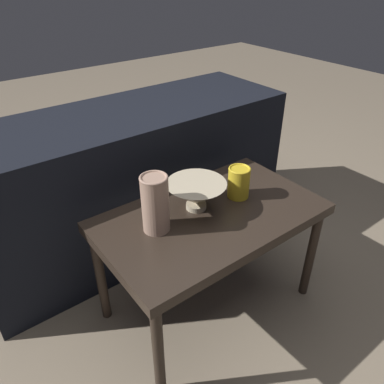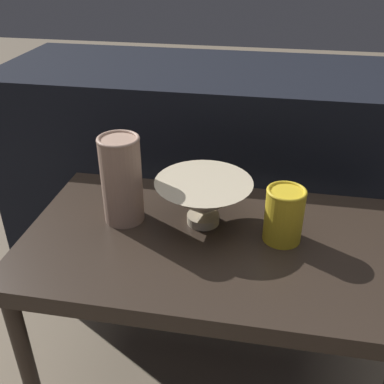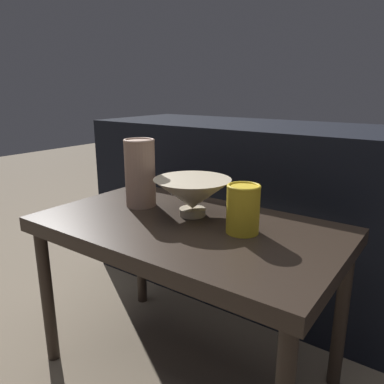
# 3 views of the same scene
# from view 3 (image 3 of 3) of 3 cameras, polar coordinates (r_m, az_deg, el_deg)

# --- Properties ---
(ground_plane) EXTENTS (8.00, 8.00, 0.00)m
(ground_plane) POSITION_cam_3_polar(r_m,az_deg,el_deg) (1.24, -0.72, -25.37)
(ground_plane) COLOR #7F705B
(table) EXTENTS (0.81, 0.47, 0.47)m
(table) POSITION_cam_3_polar(r_m,az_deg,el_deg) (1.01, -0.80, -7.32)
(table) COLOR #2D231C
(table) RESTS_ON ground_plane
(couch_backdrop) EXTENTS (1.48, 0.50, 0.68)m
(couch_backdrop) POSITION_cam_3_polar(r_m,az_deg,el_deg) (1.51, 12.28, -2.98)
(couch_backdrop) COLOR black
(couch_backdrop) RESTS_ON ground_plane
(bowl) EXTENTS (0.22, 0.22, 0.11)m
(bowl) POSITION_cam_3_polar(r_m,az_deg,el_deg) (1.04, 0.06, -0.35)
(bowl) COLOR #C1B293
(bowl) RESTS_ON table
(vase_textured_left) EXTENTS (0.09, 0.09, 0.20)m
(vase_textured_left) POSITION_cam_3_polar(r_m,az_deg,el_deg) (1.13, -7.91, 3.00)
(vase_textured_left) COLOR tan
(vase_textured_left) RESTS_ON table
(vase_colorful_right) EXTENTS (0.08, 0.08, 0.12)m
(vase_colorful_right) POSITION_cam_3_polar(r_m,az_deg,el_deg) (0.92, 7.78, -2.46)
(vase_colorful_right) COLOR gold
(vase_colorful_right) RESTS_ON table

